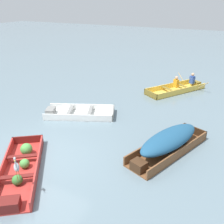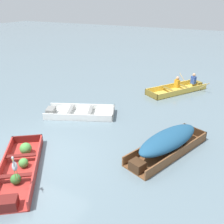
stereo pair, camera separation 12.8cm
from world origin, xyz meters
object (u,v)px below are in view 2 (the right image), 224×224
at_px(dinghy_red_foreground, 20,168).
at_px(skiff_white_near_moored, 77,113).
at_px(heron_on_dinghy, 15,166).
at_px(rowboat_yellow_with_crew, 179,88).
at_px(skiff_wooden_brown_mid_moored, 168,142).

relative_size(dinghy_red_foreground, skiff_white_near_moored, 1.02).
bearing_deg(heron_on_dinghy, rowboat_yellow_with_crew, 79.22).
xyz_separation_m(skiff_white_near_moored, skiff_wooden_brown_mid_moored, (4.44, -1.10, 0.33)).
height_order(dinghy_red_foreground, skiff_white_near_moored, dinghy_red_foreground).
bearing_deg(rowboat_yellow_with_crew, dinghy_red_foreground, -105.40).
bearing_deg(heron_on_dinghy, skiff_wooden_brown_mid_moored, 51.02).
bearing_deg(heron_on_dinghy, dinghy_red_foreground, 134.75).
xyz_separation_m(rowboat_yellow_with_crew, heron_on_dinghy, (-1.93, -10.15, 0.73)).
bearing_deg(skiff_white_near_moored, skiff_wooden_brown_mid_moored, -13.88).
bearing_deg(dinghy_red_foreground, skiff_wooden_brown_mid_moored, 39.55).
distance_m(skiff_wooden_brown_mid_moored, heron_on_dinghy, 4.83).
bearing_deg(dinghy_red_foreground, heron_on_dinghy, -45.25).
height_order(dinghy_red_foreground, heron_on_dinghy, heron_on_dinghy).
xyz_separation_m(skiff_wooden_brown_mid_moored, heron_on_dinghy, (-3.03, -3.74, 0.47)).
relative_size(dinghy_red_foreground, skiff_wooden_brown_mid_moored, 0.95).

